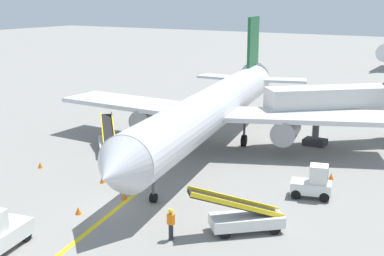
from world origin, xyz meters
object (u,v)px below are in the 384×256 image
(safety_cone_nose_left, at_px, (78,211))
(safety_cone_nose_right, at_px, (331,176))
(safety_cone_wingtip_right, at_px, (102,180))
(belt_loader_forward_hold, at_px, (109,142))
(baggage_tug_near_wing, at_px, (314,183))
(jet_bridge, at_px, (353,102))
(belt_loader_aft_hold, at_px, (244,218))
(safety_cone_wingtip_left, at_px, (124,196))
(safety_cone_tail_area, at_px, (40,165))
(airliner, at_px, (214,107))
(ground_crew_marshaller, at_px, (171,223))

(safety_cone_nose_left, bearing_deg, safety_cone_nose_right, 51.12)
(safety_cone_wingtip_right, bearing_deg, belt_loader_forward_hold, 126.74)
(baggage_tug_near_wing, xyz_separation_m, safety_cone_wingtip_right, (-12.78, -4.77, -0.71))
(jet_bridge, relative_size, belt_loader_aft_hold, 2.47)
(safety_cone_nose_right, xyz_separation_m, safety_cone_wingtip_left, (-9.77, -10.07, 0.00))
(safety_cone_nose_left, height_order, safety_cone_tail_area, same)
(airliner, relative_size, belt_loader_aft_hold, 7.71)
(belt_loader_forward_hold, distance_m, safety_cone_wingtip_right, 7.24)
(belt_loader_forward_hold, bearing_deg, jet_bridge, 38.15)
(airliner, xyz_separation_m, safety_cone_wingtip_left, (0.62, -12.38, -3.20))
(baggage_tug_near_wing, xyz_separation_m, safety_cone_wingtip_left, (-9.75, -6.30, -0.71))
(safety_cone_wingtip_left, bearing_deg, belt_loader_forward_hold, 135.13)
(safety_cone_nose_left, height_order, safety_cone_wingtip_right, same)
(belt_loader_aft_hold, distance_m, safety_cone_nose_right, 10.37)
(jet_bridge, relative_size, safety_cone_wingtip_left, 25.57)
(safety_cone_nose_right, bearing_deg, ground_crew_marshaller, -108.45)
(safety_cone_nose_left, xyz_separation_m, safety_cone_nose_right, (10.60, 13.14, 0.00))
(jet_bridge, xyz_separation_m, safety_cone_nose_right, (1.25, -9.71, -3.32))
(belt_loader_forward_hold, relative_size, safety_cone_wingtip_right, 10.23)
(safety_cone_nose_left, relative_size, safety_cone_tail_area, 1.00)
(airliner, relative_size, jet_bridge, 3.12)
(jet_bridge, distance_m, safety_cone_nose_left, 24.91)
(jet_bridge, distance_m, safety_cone_wingtip_left, 21.79)
(baggage_tug_near_wing, bearing_deg, belt_loader_forward_hold, 176.60)
(airliner, bearing_deg, safety_cone_nose_left, -90.78)
(airliner, bearing_deg, safety_cone_wingtip_right, -102.51)
(belt_loader_forward_hold, bearing_deg, baggage_tug_near_wing, -3.40)
(safety_cone_nose_right, bearing_deg, belt_loader_aft_hold, -98.87)
(belt_loader_forward_hold, distance_m, safety_cone_nose_right, 17.34)
(airliner, xyz_separation_m, safety_cone_nose_right, (10.38, -2.32, -3.20))
(safety_cone_wingtip_right, bearing_deg, jet_bridge, 57.68)
(belt_loader_aft_hold, height_order, safety_cone_tail_area, belt_loader_aft_hold)
(airliner, xyz_separation_m, belt_loader_aft_hold, (8.79, -12.55, -2.64))
(safety_cone_wingtip_right, bearing_deg, baggage_tug_near_wing, 20.48)
(safety_cone_nose_right, relative_size, safety_cone_tail_area, 1.00)
(ground_crew_marshaller, relative_size, safety_cone_wingtip_left, 3.86)
(jet_bridge, height_order, safety_cone_wingtip_right, jet_bridge)
(belt_loader_forward_hold, relative_size, safety_cone_wingtip_left, 10.23)
(belt_loader_aft_hold, bearing_deg, ground_crew_marshaller, -134.44)
(baggage_tug_near_wing, distance_m, belt_loader_forward_hold, 17.13)
(safety_cone_wingtip_left, bearing_deg, safety_cone_wingtip_right, 153.26)
(ground_crew_marshaller, bearing_deg, jet_bridge, 82.24)
(safety_cone_nose_right, relative_size, safety_cone_wingtip_right, 1.00)
(jet_bridge, distance_m, belt_loader_aft_hold, 20.13)
(belt_loader_aft_hold, xyz_separation_m, safety_cone_nose_right, (1.60, 10.23, -0.56))
(baggage_tug_near_wing, relative_size, safety_cone_nose_right, 6.04)
(belt_loader_aft_hold, bearing_deg, safety_cone_tail_area, 174.21)
(safety_cone_nose_left, bearing_deg, safety_cone_tail_area, 150.17)
(jet_bridge, bearing_deg, ground_crew_marshaller, -97.76)
(safety_cone_wingtip_right, bearing_deg, ground_crew_marshaller, -28.05)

